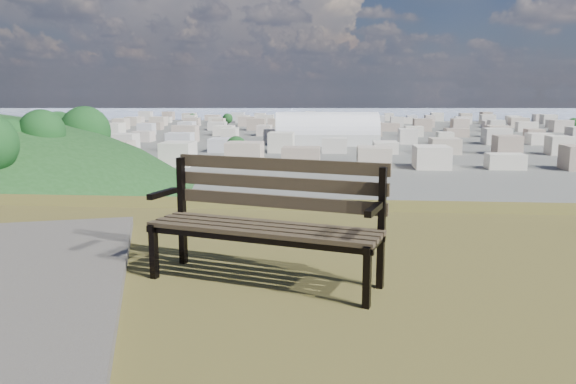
{
  "coord_description": "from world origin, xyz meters",
  "views": [
    {
      "loc": [
        -0.0,
        -2.23,
        26.31
      ],
      "look_at": [
        -0.5,
        3.51,
        25.3
      ],
      "focal_mm": 35.0,
      "sensor_mm": 36.0,
      "label": 1
    }
  ],
  "objects": [
    {
      "name": "park_bench",
      "position": [
        -0.47,
        1.6,
        25.48
      ],
      "size": [
        1.7,
        0.96,
        0.85
      ],
      "rotation": [
        0.0,
        0.0,
        -0.29
      ],
      "color": "#433826",
      "rests_on": "hilltop_mesa"
    },
    {
      "name": "arena",
      "position": [
        -4.97,
        289.29,
        5.22
      ],
      "size": [
        54.06,
        26.25,
        22.15
      ],
      "rotation": [
        0.0,
        0.0,
        0.08
      ],
      "color": "silver",
      "rests_on": "ground"
    },
    {
      "name": "city_blocks",
      "position": [
        0.0,
        394.44,
        3.5
      ],
      "size": [
        395.0,
        361.0,
        7.0
      ],
      "color": "beige",
      "rests_on": "ground"
    },
    {
      "name": "city_trees",
      "position": [
        -26.39,
        319.0,
        4.83
      ],
      "size": [
        406.52,
        387.2,
        9.98
      ],
      "color": "#2E2317",
      "rests_on": "ground"
    },
    {
      "name": "bay_water",
      "position": [
        0.0,
        900.0,
        0.0
      ],
      "size": [
        2400.0,
        700.0,
        0.12
      ],
      "primitive_type": "cube",
      "color": "#9AAAC5",
      "rests_on": "ground"
    },
    {
      "name": "far_hills",
      "position": [
        -60.92,
        1402.93,
        25.47
      ],
      "size": [
        2050.0,
        340.0,
        60.0
      ],
      "color": "#A2ACC9",
      "rests_on": "ground"
    }
  ]
}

